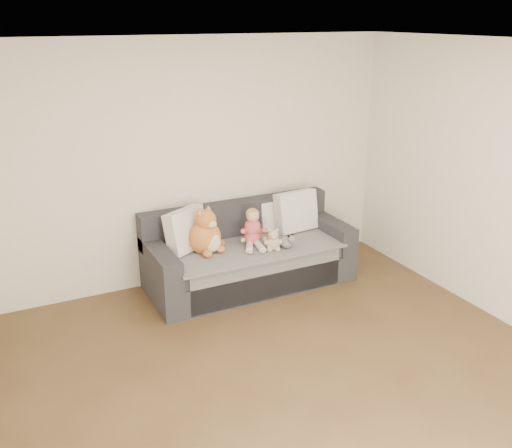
{
  "coord_description": "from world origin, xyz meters",
  "views": [
    {
      "loc": [
        -2.04,
        -3.08,
        2.79
      ],
      "look_at": [
        0.41,
        1.87,
        0.75
      ],
      "focal_mm": 40.0,
      "sensor_mm": 36.0,
      "label": 1
    }
  ],
  "objects_px": {
    "plush_cat": "(206,235)",
    "teddy_bear": "(273,241)",
    "sofa": "(248,257)",
    "toddler": "(253,230)",
    "sippy_cup": "(272,241)"
  },
  "relations": [
    {
      "from": "sofa",
      "to": "toddler",
      "type": "distance_m",
      "value": 0.34
    },
    {
      "from": "plush_cat",
      "to": "teddy_bear",
      "type": "xyz_separation_m",
      "value": [
        0.64,
        -0.27,
        -0.09
      ]
    },
    {
      "from": "sofa",
      "to": "plush_cat",
      "type": "xyz_separation_m",
      "value": [
        -0.49,
        -0.03,
        0.35
      ]
    },
    {
      "from": "plush_cat",
      "to": "teddy_bear",
      "type": "bearing_deg",
      "value": -42.64
    },
    {
      "from": "sofa",
      "to": "teddy_bear",
      "type": "relative_size",
      "value": 8.96
    },
    {
      "from": "sofa",
      "to": "sippy_cup",
      "type": "distance_m",
      "value": 0.35
    },
    {
      "from": "teddy_bear",
      "to": "plush_cat",
      "type": "bearing_deg",
      "value": 179.59
    },
    {
      "from": "toddler",
      "to": "teddy_bear",
      "type": "xyz_separation_m",
      "value": [
        0.12,
        -0.23,
        -0.07
      ]
    },
    {
      "from": "sofa",
      "to": "teddy_bear",
      "type": "distance_m",
      "value": 0.43
    },
    {
      "from": "sofa",
      "to": "plush_cat",
      "type": "height_order",
      "value": "plush_cat"
    },
    {
      "from": "sofa",
      "to": "toddler",
      "type": "bearing_deg",
      "value": -75.29
    },
    {
      "from": "plush_cat",
      "to": "sippy_cup",
      "type": "xyz_separation_m",
      "value": [
        0.68,
        -0.17,
        -0.13
      ]
    },
    {
      "from": "toddler",
      "to": "sippy_cup",
      "type": "height_order",
      "value": "toddler"
    },
    {
      "from": "sofa",
      "to": "teddy_bear",
      "type": "bearing_deg",
      "value": -64.52
    },
    {
      "from": "plush_cat",
      "to": "sippy_cup",
      "type": "distance_m",
      "value": 0.71
    }
  ]
}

